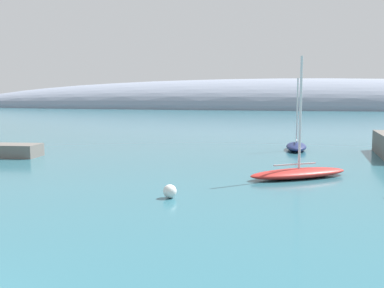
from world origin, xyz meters
name	(u,v)px	position (x,y,z in m)	size (l,w,h in m)	color
distant_ridge	(263,109)	(-16.67, 225.16, 0.00)	(387.59, 65.47, 31.81)	gray
sailboat_navy_near_shore	(296,146)	(8.81, 41.95, 0.50)	(2.64, 6.81, 8.17)	navy
sailboat_red_end_of_line	(299,172)	(9.77, 24.46, 0.45)	(7.86, 6.77, 8.97)	red
mooring_buoy_white	(170,191)	(2.64, 15.65, 0.41)	(0.81, 0.81, 0.81)	silver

